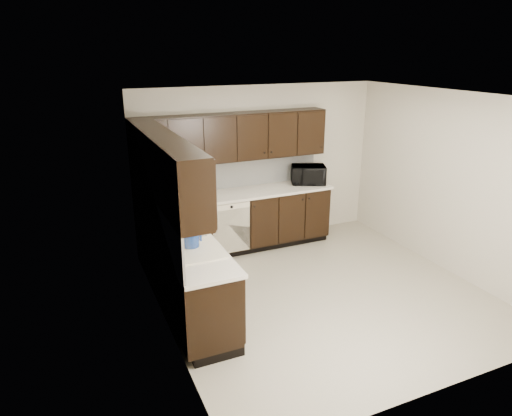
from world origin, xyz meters
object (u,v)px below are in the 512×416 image
Objects in this scene: toaster_oven at (153,194)px; microwave at (308,175)px; sink at (193,253)px; storage_bin at (182,226)px; blue_pitcher at (191,237)px.

microwave is at bearing 16.95° from toaster_oven.
sink is 0.49m from storage_bin.
toaster_oven is 0.70× the size of storage_bin.
storage_bin is at bearing 89.20° from sink.
storage_bin is at bearing -130.04° from microwave.
toaster_oven is at bearing 92.23° from sink.
sink is at bearing -69.54° from toaster_oven.
microwave reaches higher than storage_bin.
sink is at bearing -122.24° from microwave.
sink is at bearing -90.80° from storage_bin.
storage_bin is 1.95× the size of blue_pitcher.
blue_pitcher is at bearing -92.65° from storage_bin.
blue_pitcher reaches higher than sink.
toaster_oven is at bearing 97.07° from blue_pitcher.
sink is 1.78m from toaster_oven.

